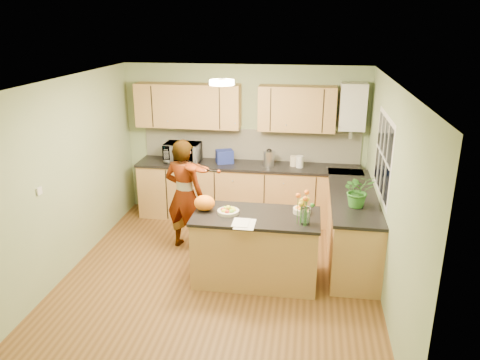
# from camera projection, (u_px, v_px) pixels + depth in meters

# --- Properties ---
(floor) EXTENTS (4.50, 4.50, 0.00)m
(floor) POSITION_uv_depth(u_px,v_px,m) (220.00, 277.00, 6.08)
(floor) COLOR brown
(floor) RESTS_ON ground
(ceiling) EXTENTS (4.00, 4.50, 0.02)m
(ceiling) POSITION_uv_depth(u_px,v_px,m) (217.00, 82.00, 5.27)
(ceiling) COLOR silver
(ceiling) RESTS_ON wall_back
(wall_back) EXTENTS (4.00, 0.02, 2.50)m
(wall_back) POSITION_uv_depth(u_px,v_px,m) (245.00, 141.00, 7.78)
(wall_back) COLOR gray
(wall_back) RESTS_ON floor
(wall_front) EXTENTS (4.00, 0.02, 2.50)m
(wall_front) POSITION_uv_depth(u_px,v_px,m) (162.00, 285.00, 3.57)
(wall_front) COLOR gray
(wall_front) RESTS_ON floor
(wall_left) EXTENTS (0.02, 4.50, 2.50)m
(wall_left) POSITION_uv_depth(u_px,v_px,m) (65.00, 178.00, 5.96)
(wall_left) COLOR gray
(wall_left) RESTS_ON floor
(wall_right) EXTENTS (0.02, 4.50, 2.50)m
(wall_right) POSITION_uv_depth(u_px,v_px,m) (388.00, 195.00, 5.39)
(wall_right) COLOR gray
(wall_right) RESTS_ON floor
(back_counter) EXTENTS (3.64, 0.62, 0.94)m
(back_counter) POSITION_uv_depth(u_px,v_px,m) (248.00, 191.00, 7.74)
(back_counter) COLOR #AC8045
(back_counter) RESTS_ON floor
(right_counter) EXTENTS (0.62, 2.24, 0.94)m
(right_counter) POSITION_uv_depth(u_px,v_px,m) (351.00, 225.00, 6.48)
(right_counter) COLOR #AC8045
(right_counter) RESTS_ON floor
(splashback) EXTENTS (3.60, 0.02, 0.52)m
(splashback) POSITION_uv_depth(u_px,v_px,m) (250.00, 144.00, 7.77)
(splashback) COLOR silver
(splashback) RESTS_ON back_counter
(upper_cabinets) EXTENTS (3.20, 0.34, 0.70)m
(upper_cabinets) POSITION_uv_depth(u_px,v_px,m) (232.00, 107.00, 7.45)
(upper_cabinets) COLOR #AC8045
(upper_cabinets) RESTS_ON wall_back
(boiler) EXTENTS (0.40, 0.30, 0.86)m
(boiler) POSITION_uv_depth(u_px,v_px,m) (353.00, 107.00, 7.18)
(boiler) COLOR silver
(boiler) RESTS_ON wall_back
(window_right) EXTENTS (0.01, 1.30, 1.05)m
(window_right) POSITION_uv_depth(u_px,v_px,m) (383.00, 156.00, 5.86)
(window_right) COLOR silver
(window_right) RESTS_ON wall_right
(light_switch) EXTENTS (0.02, 0.09, 0.09)m
(light_switch) POSITION_uv_depth(u_px,v_px,m) (39.00, 191.00, 5.38)
(light_switch) COLOR silver
(light_switch) RESTS_ON wall_left
(ceiling_lamp) EXTENTS (0.30, 0.30, 0.07)m
(ceiling_lamp) POSITION_uv_depth(u_px,v_px,m) (222.00, 82.00, 5.56)
(ceiling_lamp) COLOR #FFEABF
(ceiling_lamp) RESTS_ON ceiling
(peninsula_island) EXTENTS (1.56, 0.80, 0.89)m
(peninsula_island) POSITION_uv_depth(u_px,v_px,m) (256.00, 247.00, 5.89)
(peninsula_island) COLOR #AC8045
(peninsula_island) RESTS_ON floor
(fruit_dish) EXTENTS (0.27, 0.27, 0.09)m
(fruit_dish) POSITION_uv_depth(u_px,v_px,m) (228.00, 210.00, 5.78)
(fruit_dish) COLOR beige
(fruit_dish) RESTS_ON peninsula_island
(orange_bowl) EXTENTS (0.22, 0.22, 0.13)m
(orange_bowl) POSITION_uv_depth(u_px,v_px,m) (302.00, 209.00, 5.79)
(orange_bowl) COLOR beige
(orange_bowl) RESTS_ON peninsula_island
(flower_vase) EXTENTS (0.24, 0.24, 0.44)m
(flower_vase) POSITION_uv_depth(u_px,v_px,m) (306.00, 201.00, 5.39)
(flower_vase) COLOR silver
(flower_vase) RESTS_ON peninsula_island
(orange_bag) EXTENTS (0.32, 0.30, 0.20)m
(orange_bag) POSITION_uv_depth(u_px,v_px,m) (205.00, 203.00, 5.85)
(orange_bag) COLOR orange
(orange_bag) RESTS_ON peninsula_island
(papers) EXTENTS (0.24, 0.32, 0.01)m
(papers) POSITION_uv_depth(u_px,v_px,m) (245.00, 224.00, 5.48)
(papers) COLOR white
(papers) RESTS_ON peninsula_island
(violinist) EXTENTS (0.67, 0.53, 1.62)m
(violinist) POSITION_uv_depth(u_px,v_px,m) (184.00, 195.00, 6.64)
(violinist) COLOR tan
(violinist) RESTS_ON floor
(violin) EXTENTS (0.71, 0.62, 0.18)m
(violin) POSITION_uv_depth(u_px,v_px,m) (193.00, 167.00, 6.24)
(violin) COLOR #531905
(violin) RESTS_ON violinist
(microwave) EXTENTS (0.58, 0.40, 0.32)m
(microwave) POSITION_uv_depth(u_px,v_px,m) (183.00, 152.00, 7.68)
(microwave) COLOR silver
(microwave) RESTS_ON back_counter
(blue_box) EXTENTS (0.32, 0.28, 0.22)m
(blue_box) POSITION_uv_depth(u_px,v_px,m) (225.00, 157.00, 7.64)
(blue_box) COLOR navy
(blue_box) RESTS_ON back_counter
(kettle) EXTENTS (0.17, 0.17, 0.33)m
(kettle) POSITION_uv_depth(u_px,v_px,m) (269.00, 158.00, 7.48)
(kettle) COLOR #BBBBC0
(kettle) RESTS_ON back_counter
(jar_cream) EXTENTS (0.12, 0.12, 0.17)m
(jar_cream) POSITION_uv_depth(u_px,v_px,m) (293.00, 161.00, 7.48)
(jar_cream) COLOR beige
(jar_cream) RESTS_ON back_counter
(jar_white) EXTENTS (0.14, 0.14, 0.19)m
(jar_white) POSITION_uv_depth(u_px,v_px,m) (300.00, 162.00, 7.41)
(jar_white) COLOR silver
(jar_white) RESTS_ON back_counter
(potted_plant) EXTENTS (0.45, 0.42, 0.43)m
(potted_plant) POSITION_uv_depth(u_px,v_px,m) (358.00, 190.00, 5.82)
(potted_plant) COLOR #327828
(potted_plant) RESTS_ON right_counter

